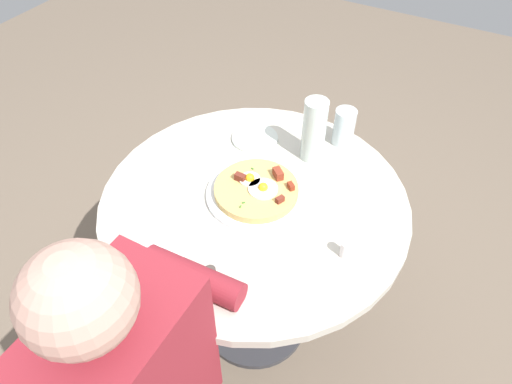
% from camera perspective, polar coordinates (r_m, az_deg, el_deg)
% --- Properties ---
extents(ground_plane, '(6.00, 6.00, 0.00)m').
position_cam_1_polar(ground_plane, '(1.91, -0.15, -15.45)').
color(ground_plane, '#6B5B4C').
extents(dining_table, '(0.89, 0.89, 0.70)m').
position_cam_1_polar(dining_table, '(1.46, -0.19, -5.19)').
color(dining_table, beige).
rests_on(dining_table, ground_plane).
extents(pizza_plate, '(0.29, 0.29, 0.01)m').
position_cam_1_polar(pizza_plate, '(1.34, 0.20, -0.30)').
color(pizza_plate, white).
rests_on(pizza_plate, dining_table).
extents(breakfast_pizza, '(0.24, 0.24, 0.05)m').
position_cam_1_polar(breakfast_pizza, '(1.33, 0.25, 0.31)').
color(breakfast_pizza, tan).
rests_on(breakfast_pizza, pizza_plate).
extents(bread_plate, '(0.15, 0.15, 0.01)m').
position_cam_1_polar(bread_plate, '(1.54, -0.13, 6.63)').
color(bread_plate, silver).
rests_on(bread_plate, dining_table).
extents(napkin, '(0.20, 0.18, 0.00)m').
position_cam_1_polar(napkin, '(1.26, -9.73, -5.34)').
color(napkin, white).
rests_on(napkin, dining_table).
extents(fork, '(0.18, 0.06, 0.00)m').
position_cam_1_polar(fork, '(1.27, -10.25, -4.76)').
color(fork, silver).
rests_on(fork, napkin).
extents(knife, '(0.18, 0.06, 0.00)m').
position_cam_1_polar(knife, '(1.25, -9.25, -5.67)').
color(knife, silver).
rests_on(knife, napkin).
extents(water_glass, '(0.07, 0.07, 0.12)m').
position_cam_1_polar(water_glass, '(1.52, 10.77, 7.85)').
color(water_glass, silver).
rests_on(water_glass, dining_table).
extents(water_bottle, '(0.07, 0.07, 0.21)m').
position_cam_1_polar(water_bottle, '(1.42, 7.14, 7.52)').
color(water_bottle, silver).
rests_on(water_bottle, dining_table).
extents(salt_shaker, '(0.03, 0.03, 0.05)m').
position_cam_1_polar(salt_shaker, '(1.21, 10.95, -6.91)').
color(salt_shaker, white).
rests_on(salt_shaker, dining_table).
extents(pepper_shaker, '(0.03, 0.03, 0.05)m').
position_cam_1_polar(pepper_shaker, '(1.15, -5.59, -10.17)').
color(pepper_shaker, '#3F3833').
rests_on(pepper_shaker, dining_table).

